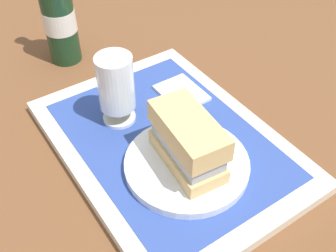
# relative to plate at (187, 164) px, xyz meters

# --- Properties ---
(ground_plane) EXTENTS (3.00, 3.00, 0.00)m
(ground_plane) POSITION_rel_plate_xyz_m (0.07, -0.01, -0.03)
(ground_plane) COLOR brown
(tray) EXTENTS (0.44, 0.32, 0.02)m
(tray) POSITION_rel_plate_xyz_m (0.07, -0.01, -0.02)
(tray) COLOR beige
(tray) RESTS_ON ground_plane
(placemat) EXTENTS (0.38, 0.27, 0.00)m
(placemat) POSITION_rel_plate_xyz_m (0.07, -0.01, -0.01)
(placemat) COLOR #2D4793
(placemat) RESTS_ON tray
(plate) EXTENTS (0.19, 0.19, 0.01)m
(plate) POSITION_rel_plate_xyz_m (0.00, 0.00, 0.00)
(plate) COLOR white
(plate) RESTS_ON placemat
(sandwich) EXTENTS (0.14, 0.08, 0.08)m
(sandwich) POSITION_rel_plate_xyz_m (0.00, -0.00, 0.05)
(sandwich) COLOR tan
(sandwich) RESTS_ON plate
(beer_glass) EXTENTS (0.06, 0.06, 0.12)m
(beer_glass) POSITION_rel_plate_xyz_m (0.15, 0.03, 0.06)
(beer_glass) COLOR silver
(beer_glass) RESTS_ON placemat
(napkin_folded) EXTENTS (0.09, 0.07, 0.01)m
(napkin_folded) POSITION_rel_plate_xyz_m (0.15, -0.10, -0.00)
(napkin_folded) COLOR white
(napkin_folded) RESTS_ON placemat
(beer_bottle) EXTENTS (0.07, 0.07, 0.27)m
(beer_bottle) POSITION_rel_plate_xyz_m (0.41, 0.02, 0.08)
(beer_bottle) COLOR #19381E
(beer_bottle) RESTS_ON ground_plane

